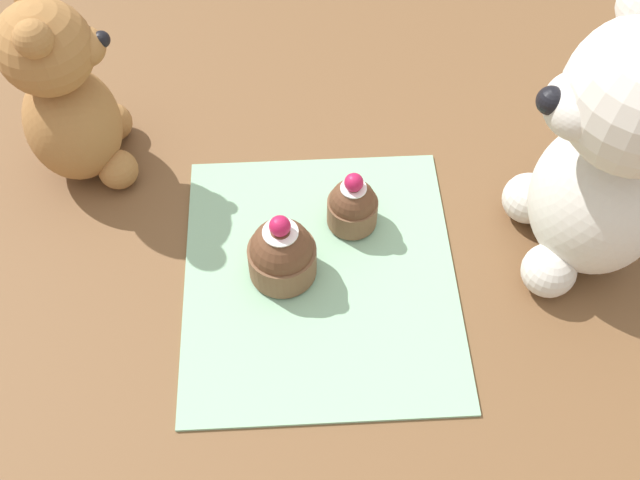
# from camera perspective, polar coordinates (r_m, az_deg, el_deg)

# --- Properties ---
(ground_plane) EXTENTS (4.00, 4.00, 0.00)m
(ground_plane) POSITION_cam_1_polar(r_m,az_deg,el_deg) (0.65, 0.00, -2.86)
(ground_plane) COLOR brown
(knitted_placemat) EXTENTS (0.27, 0.23, 0.01)m
(knitted_placemat) POSITION_cam_1_polar(r_m,az_deg,el_deg) (0.65, 0.00, -2.72)
(knitted_placemat) COLOR #8EBC99
(knitted_placemat) RESTS_ON ground_plane
(teddy_bear_cream) EXTENTS (0.13, 0.14, 0.25)m
(teddy_bear_cream) POSITION_cam_1_polar(r_m,az_deg,el_deg) (0.62, 21.43, 6.21)
(teddy_bear_cream) COLOR silver
(teddy_bear_cream) RESTS_ON ground_plane
(teddy_bear_tan) EXTENTS (0.11, 0.11, 0.19)m
(teddy_bear_tan) POSITION_cam_1_polar(r_m,az_deg,el_deg) (0.71, -18.72, 10.26)
(teddy_bear_tan) COLOR #A3703D
(teddy_bear_tan) RESTS_ON ground_plane
(cupcake_near_cream_bear) EXTENTS (0.05, 0.05, 0.06)m
(cupcake_near_cream_bear) POSITION_cam_1_polar(r_m,az_deg,el_deg) (0.66, 2.50, 2.67)
(cupcake_near_cream_bear) COLOR brown
(cupcake_near_cream_bear) RESTS_ON knitted_placemat
(cupcake_near_tan_bear) EXTENTS (0.06, 0.06, 0.07)m
(cupcake_near_tan_bear) POSITION_cam_1_polar(r_m,az_deg,el_deg) (0.63, -2.92, -1.02)
(cupcake_near_tan_bear) COLOR brown
(cupcake_near_tan_bear) RESTS_ON knitted_placemat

